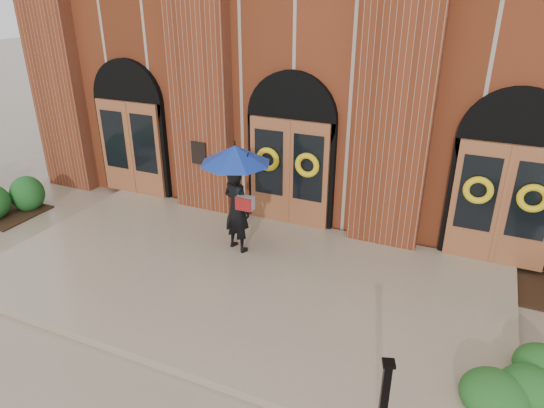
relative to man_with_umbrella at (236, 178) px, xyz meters
The scene contains 6 objects.
ground 2.13m from the man_with_umbrella, 65.27° to the right, with size 90.00×90.00×0.00m, color gray.
landing 2.00m from the man_with_umbrella, 61.86° to the right, with size 10.00×5.30×0.15m, color gray.
church_building 7.91m from the man_with_umbrella, 86.30° to the left, with size 16.20×12.53×7.00m.
man_with_umbrella is the anchor object (origin of this frame).
metal_post 5.25m from the man_with_umbrella, 41.81° to the right, with size 0.19×0.19×1.12m.
hedge_front_right 6.10m from the man_with_umbrella, 18.73° to the right, with size 1.50×1.28×0.53m, color #1F511D.
Camera 1 is at (3.87, -6.98, 5.35)m, focal length 32.00 mm.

